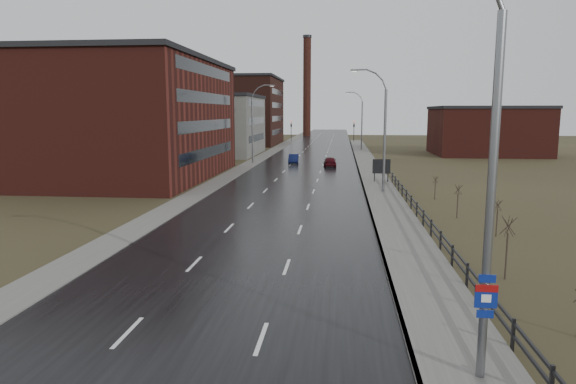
% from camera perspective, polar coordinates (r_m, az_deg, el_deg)
% --- Properties ---
extents(road, '(14.00, 300.00, 0.06)m').
position_cam_1_polar(road, '(72.40, 2.06, 2.97)').
color(road, black).
rests_on(road, ground).
extents(sidewalk_right, '(3.20, 180.00, 0.18)m').
position_cam_1_polar(sidewalk_right, '(47.58, 10.38, -0.20)').
color(sidewalk_right, '#595651').
rests_on(sidewalk_right, ground).
extents(curb_right, '(0.16, 180.00, 0.18)m').
position_cam_1_polar(curb_right, '(47.49, 8.55, -0.17)').
color(curb_right, slate).
rests_on(curb_right, ground).
extents(sidewalk_left, '(2.40, 260.00, 0.12)m').
position_cam_1_polar(sidewalk_left, '(73.40, -4.35, 3.06)').
color(sidewalk_left, '#595651').
rests_on(sidewalk_left, ground).
extents(warehouse_near, '(22.44, 28.56, 13.50)m').
position_cam_1_polar(warehouse_near, '(62.45, -18.69, 7.76)').
color(warehouse_near, '#471914').
rests_on(warehouse_near, ground).
extents(warehouse_mid, '(16.32, 20.40, 10.50)m').
position_cam_1_polar(warehouse_mid, '(92.74, -8.41, 7.42)').
color(warehouse_mid, slate).
rests_on(warehouse_mid, ground).
extents(warehouse_far, '(26.52, 24.48, 15.50)m').
position_cam_1_polar(warehouse_far, '(123.04, -7.25, 8.94)').
color(warehouse_far, '#331611').
rests_on(warehouse_far, ground).
extents(building_right, '(18.36, 16.32, 8.50)m').
position_cam_1_polar(building_right, '(97.30, 21.22, 6.39)').
color(building_right, '#471914').
rests_on(building_right, ground).
extents(smokestack, '(2.70, 2.70, 30.70)m').
position_cam_1_polar(smokestack, '(162.42, 2.12, 11.71)').
color(smokestack, '#331611').
rests_on(smokestack, ground).
extents(streetlight_main, '(3.91, 0.29, 12.11)m').
position_cam_1_polar(streetlight_main, '(14.39, 20.55, 2.65)').
color(streetlight_main, slate).
rests_on(streetlight_main, ground).
extents(streetlight_right_mid, '(3.36, 0.28, 11.35)m').
position_cam_1_polar(streetlight_right_mid, '(48.02, 10.36, 6.78)').
color(streetlight_right_mid, slate).
rests_on(streetlight_right_mid, ground).
extents(streetlight_left, '(3.36, 0.28, 11.35)m').
position_cam_1_polar(streetlight_left, '(74.93, -3.75, 7.61)').
color(streetlight_left, slate).
rests_on(streetlight_left, ground).
extents(streetlight_right_far, '(3.36, 0.28, 11.35)m').
position_cam_1_polar(streetlight_right_far, '(101.94, 8.05, 7.87)').
color(streetlight_right_far, slate).
rests_on(streetlight_right_far, ground).
extents(guardrail, '(0.10, 53.05, 1.10)m').
position_cam_1_polar(guardrail, '(31.40, 15.83, -3.91)').
color(guardrail, black).
rests_on(guardrail, ground).
extents(shrub_c, '(0.68, 0.72, 2.90)m').
position_cam_1_polar(shrub_c, '(25.07, 23.16, -5.55)').
color(shrub_c, '#382D23').
rests_on(shrub_c, ground).
extents(shrub_d, '(0.54, 0.57, 2.26)m').
position_cam_1_polar(shrub_d, '(33.51, 22.22, -2.59)').
color(shrub_d, '#382D23').
rests_on(shrub_d, ground).
extents(shrub_e, '(0.57, 0.60, 2.41)m').
position_cam_1_polar(shrub_e, '(38.31, 18.34, -0.89)').
color(shrub_e, '#382D23').
rests_on(shrub_e, ground).
extents(shrub_f, '(0.48, 0.51, 2.02)m').
position_cam_1_polar(shrub_f, '(45.97, 16.04, 0.52)').
color(shrub_f, '#382D23').
rests_on(shrub_f, ground).
extents(billboard, '(1.86, 0.17, 2.57)m').
position_cam_1_polar(billboard, '(55.04, 10.34, 2.73)').
color(billboard, black).
rests_on(billboard, ground).
extents(traffic_light_left, '(0.58, 2.73, 5.30)m').
position_cam_1_polar(traffic_light_left, '(132.51, 0.36, 7.64)').
color(traffic_light_left, black).
rests_on(traffic_light_left, ground).
extents(traffic_light_right, '(0.58, 2.73, 5.30)m').
position_cam_1_polar(traffic_light_right, '(131.93, 7.35, 7.56)').
color(traffic_light_right, black).
rests_on(traffic_light_right, ground).
extents(car_near, '(1.67, 4.17, 1.35)m').
position_cam_1_polar(car_near, '(74.87, 0.63, 3.67)').
color(car_near, '#0B123B').
rests_on(car_near, ground).
extents(car_far, '(1.91, 4.22, 1.40)m').
position_cam_1_polar(car_far, '(70.60, 4.69, 3.34)').
color(car_far, '#410A12').
rests_on(car_far, ground).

